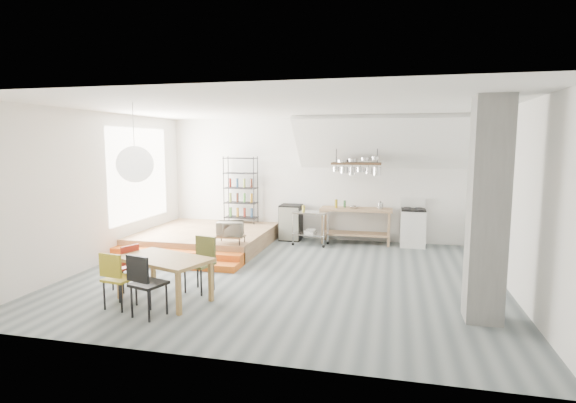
% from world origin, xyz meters
% --- Properties ---
extents(floor, '(8.00, 8.00, 0.00)m').
position_xyz_m(floor, '(0.00, 0.00, 0.00)').
color(floor, '#535C60').
rests_on(floor, ground).
extents(wall_back, '(8.00, 0.04, 3.20)m').
position_xyz_m(wall_back, '(0.00, 3.50, 1.60)').
color(wall_back, silver).
rests_on(wall_back, ground).
extents(wall_left, '(0.04, 7.00, 3.20)m').
position_xyz_m(wall_left, '(-4.00, 0.00, 1.60)').
color(wall_left, silver).
rests_on(wall_left, ground).
extents(wall_right, '(0.04, 7.00, 3.20)m').
position_xyz_m(wall_right, '(4.00, 0.00, 1.60)').
color(wall_right, silver).
rests_on(wall_right, ground).
extents(ceiling, '(8.00, 7.00, 0.02)m').
position_xyz_m(ceiling, '(0.00, 0.00, 3.20)').
color(ceiling, white).
rests_on(ceiling, wall_back).
extents(slope_ceiling, '(4.40, 1.44, 1.32)m').
position_xyz_m(slope_ceiling, '(1.80, 2.90, 2.55)').
color(slope_ceiling, white).
rests_on(slope_ceiling, wall_back).
extents(window_pane, '(0.02, 2.50, 2.20)m').
position_xyz_m(window_pane, '(-3.98, 1.50, 1.80)').
color(window_pane, white).
rests_on(window_pane, wall_left).
extents(platform, '(3.00, 3.00, 0.40)m').
position_xyz_m(platform, '(-2.50, 2.00, 0.20)').
color(platform, '#8A6245').
rests_on(platform, ground).
extents(step_lower, '(3.00, 0.35, 0.13)m').
position_xyz_m(step_lower, '(-2.50, 0.05, 0.07)').
color(step_lower, orange).
rests_on(step_lower, ground).
extents(step_upper, '(3.00, 0.35, 0.27)m').
position_xyz_m(step_upper, '(-2.50, 0.40, 0.13)').
color(step_upper, orange).
rests_on(step_upper, ground).
extents(concrete_column, '(0.50, 0.50, 3.20)m').
position_xyz_m(concrete_column, '(3.30, -1.50, 1.60)').
color(concrete_column, slate).
rests_on(concrete_column, ground).
extents(kitchen_counter, '(1.80, 0.60, 0.91)m').
position_xyz_m(kitchen_counter, '(1.10, 3.15, 0.63)').
color(kitchen_counter, '#8A6245').
rests_on(kitchen_counter, ground).
extents(stove, '(0.60, 0.60, 1.18)m').
position_xyz_m(stove, '(2.50, 3.16, 0.48)').
color(stove, white).
rests_on(stove, ground).
extents(pot_rack, '(1.20, 0.50, 1.43)m').
position_xyz_m(pot_rack, '(1.13, 2.92, 1.98)').
color(pot_rack, '#3A2517').
rests_on(pot_rack, ceiling).
extents(wire_shelving, '(0.88, 0.38, 1.80)m').
position_xyz_m(wire_shelving, '(-2.00, 3.20, 1.33)').
color(wire_shelving, black).
rests_on(wire_shelving, platform).
extents(microwave_shelf, '(0.60, 0.40, 0.16)m').
position_xyz_m(microwave_shelf, '(-1.40, 0.75, 0.55)').
color(microwave_shelf, '#8A6245').
rests_on(microwave_shelf, platform).
extents(paper_lantern, '(0.60, 0.60, 0.60)m').
position_xyz_m(paper_lantern, '(-2.15, -1.60, 2.20)').
color(paper_lantern, white).
rests_on(paper_lantern, ceiling).
extents(dining_table, '(1.69, 1.28, 0.71)m').
position_xyz_m(dining_table, '(-1.58, -1.79, 0.63)').
color(dining_table, olive).
rests_on(dining_table, ground).
extents(chair_mustard, '(0.46, 0.46, 0.90)m').
position_xyz_m(chair_mustard, '(-2.09, -2.33, 0.54)').
color(chair_mustard, '#9F8D1B').
rests_on(chair_mustard, ground).
extents(chair_black, '(0.54, 0.54, 0.95)m').
position_xyz_m(chair_black, '(-1.49, -2.55, 0.57)').
color(chair_black, black).
rests_on(chair_black, ground).
extents(chair_olive, '(0.52, 0.52, 0.94)m').
position_xyz_m(chair_olive, '(-1.19, -1.20, 0.56)').
color(chair_olive, brown).
rests_on(chair_olive, ground).
extents(chair_red, '(0.48, 0.48, 0.81)m').
position_xyz_m(chair_red, '(-2.45, -1.50, 0.48)').
color(chair_red, red).
rests_on(chair_red, ground).
extents(rolling_cart, '(0.91, 0.58, 0.85)m').
position_xyz_m(rolling_cart, '(0.01, 2.70, 0.55)').
color(rolling_cart, silver).
rests_on(rolling_cart, ground).
extents(mini_fridge, '(0.55, 0.55, 0.94)m').
position_xyz_m(mini_fridge, '(-0.61, 3.20, 0.47)').
color(mini_fridge, black).
rests_on(mini_fridge, ground).
extents(microwave, '(0.62, 0.49, 0.31)m').
position_xyz_m(microwave, '(-1.40, 0.75, 0.72)').
color(microwave, beige).
rests_on(microwave, microwave_shelf).
extents(bowl, '(0.31, 0.31, 0.06)m').
position_xyz_m(bowl, '(1.07, 3.10, 0.94)').
color(bowl, silver).
rests_on(bowl, kitchen_counter).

